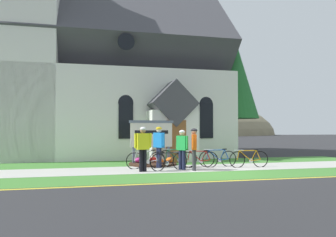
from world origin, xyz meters
The scene contains 20 objects.
ground centered at (0.00, 4.00, 0.00)m, with size 140.00×140.00×0.00m, color #2B2B2D.
sidewalk_slab centered at (-2.49, 1.69, 0.01)m, with size 32.00×2.51×0.01m, color #B7B5AD.
grass_verge centered at (-2.49, -0.65, 0.00)m, with size 32.00×2.19×0.01m, color #427F33.
church_lawn centered at (-2.49, 4.37, 0.00)m, with size 24.00×2.84×0.01m, color #427F33.
curb_paint_stripe centered at (-2.49, -1.90, 0.00)m, with size 28.00×0.16×0.01m, color yellow.
church_building centered at (-2.89, 10.23, 4.86)m, with size 13.29×11.38×13.76m.
church_sign centered at (-1.54, 3.66, 1.36)m, with size 2.10×0.16×2.06m.
flower_bed centered at (-1.54, 3.36, 0.09)m, with size 2.20×2.20×0.34m.
bicycle_white centered at (2.32, 1.42, 0.37)m, with size 1.79×0.11×0.80m.
bicycle_green centered at (1.12, 2.03, 0.37)m, with size 1.72×0.14×0.81m.
bicycle_yellow centered at (-2.08, 2.04, 0.37)m, with size 1.70×0.20×0.81m.
bicycle_black centered at (-0.66, 2.32, 0.39)m, with size 1.75×0.31×0.84m.
bicycle_silver centered at (0.18, 1.80, 0.37)m, with size 1.70×0.10×0.78m.
bicycle_orange centered at (-1.28, 1.30, 0.37)m, with size 1.68×0.58×0.77m.
cyclist_in_orange_jersey centered at (-0.75, 1.24, 0.94)m, with size 0.43×0.62×1.62m.
cyclist_in_red_jersey centered at (-0.33, 0.94, 0.99)m, with size 0.33×0.70×1.68m.
cyclist_in_white_jersey centered at (-1.50, 2.18, 1.04)m, with size 0.45×0.64×1.75m.
cyclist_in_blue_jersey centered at (-2.39, 1.04, 1.03)m, with size 0.68×0.31×1.74m.
roadside_conifer centered at (4.67, 7.87, 4.96)m, with size 3.03×3.03×7.63m.
distant_hill centered at (4.12, 78.42, 0.00)m, with size 88.07×49.41×24.83m, color #847A5B.
Camera 1 is at (-4.61, -11.97, 1.66)m, focal length 36.26 mm.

